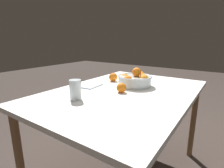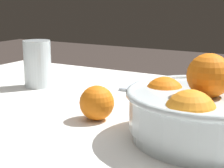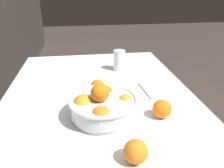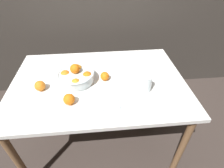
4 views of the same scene
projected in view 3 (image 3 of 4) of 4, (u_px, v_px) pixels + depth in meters
The scene contains 7 objects.
dining_table at pixel (100, 111), 1.08m from camera, with size 1.35×0.92×0.75m.
fruit_bowl at pixel (103, 106), 0.88m from camera, with size 0.28×0.28×0.15m.
juice_glass at pixel (119, 61), 1.35m from camera, with size 0.07×0.07×0.13m.
orange_loose_near_bowl at pixel (98, 86), 1.08m from camera, with size 0.07×0.07×0.07m, color orange.
orange_loose_front at pixel (136, 151), 0.66m from camera, with size 0.08×0.08×0.08m, color orange.
orange_loose_aside at pixel (162, 109), 0.88m from camera, with size 0.08×0.08×0.08m, color orange.
napkin at pixel (153, 89), 1.12m from camera, with size 0.19×0.10×0.01m, color silver.
Camera 3 is at (-0.92, 0.07, 1.25)m, focal length 35.00 mm.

